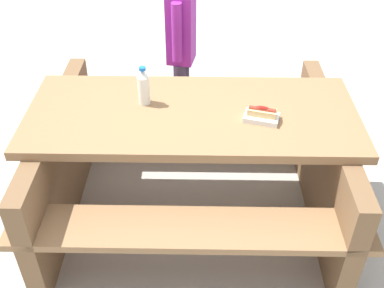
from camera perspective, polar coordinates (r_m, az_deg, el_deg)
name	(u,v)px	position (r m, az deg, el deg)	size (l,w,h in m)	color
ground_plane	(192,209)	(3.01, 0.00, -7.94)	(30.00, 30.00, 0.00)	#B7B2A8
picnic_table	(192,155)	(2.71, 0.00, -1.34)	(1.93, 1.57, 0.75)	olive
soda_bottle	(144,87)	(2.56, -5.95, 6.97)	(0.07, 0.07, 0.22)	silver
hotdog_tray	(262,115)	(2.47, 8.53, 3.53)	(0.21, 0.17, 0.08)	white
child_in_coat	(181,29)	(3.32, -1.34, 13.85)	(0.22, 0.30, 1.27)	#3F334C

